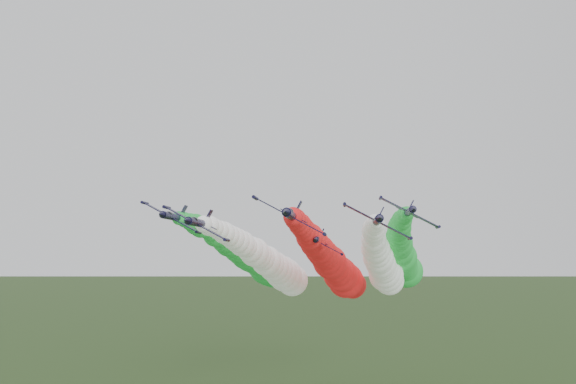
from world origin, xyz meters
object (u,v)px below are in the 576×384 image
object	(u,v)px
jet_lead	(332,265)
jet_inner_left	(273,266)
jet_trail	(342,272)
jet_inner_right	(383,265)
jet_outer_left	(252,259)
jet_outer_right	(402,256)

from	to	relation	value
jet_lead	jet_inner_left	size ratio (longest dim) A/B	1.00
jet_inner_left	jet_trail	xyz separation A→B (m)	(15.68, 18.39, -1.95)
jet_inner_right	jet_outer_left	xyz separation A→B (m)	(-31.00, 7.78, 1.30)
jet_outer_left	jet_lead	bearing A→B (deg)	-36.73
jet_inner_right	jet_lead	bearing A→B (deg)	-147.16
jet_inner_left	jet_trail	distance (m)	24.25
jet_inner_left	jet_lead	bearing A→B (deg)	-29.31
jet_inner_left	jet_trail	size ratio (longest dim) A/B	1.00
jet_outer_left	jet_inner_left	bearing A→B (deg)	-49.19
jet_lead	jet_outer_right	bearing A→B (deg)	48.47
jet_lead	jet_inner_right	world-z (taller)	jet_lead
jet_inner_right	jet_outer_right	bearing A→B (deg)	64.39
jet_inner_left	jet_trail	world-z (taller)	jet_inner_left
jet_inner_left	jet_outer_left	bearing A→B (deg)	130.81
jet_outer_left	jet_outer_right	size ratio (longest dim) A/B	0.99
jet_lead	jet_outer_left	world-z (taller)	jet_outer_left
jet_inner_left	jet_outer_left	world-z (taller)	jet_outer_left
jet_lead	jet_inner_right	bearing A→B (deg)	32.84
jet_inner_right	jet_trail	xyz separation A→B (m)	(-9.14, 19.02, -2.19)
jet_inner_right	jet_outer_right	size ratio (longest dim) A/B	0.99
jet_inner_left	jet_outer_left	distance (m)	9.58
jet_inner_right	jet_trail	world-z (taller)	jet_inner_right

